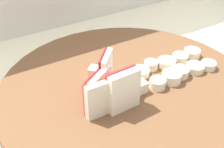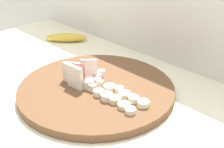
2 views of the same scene
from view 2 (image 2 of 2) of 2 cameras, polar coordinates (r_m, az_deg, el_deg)
tile_backsplash at (r=1.12m, az=9.44°, el=-9.70°), size 2.40×0.04×1.23m
cutting_board at (r=0.80m, az=-2.80°, el=-2.84°), size 0.39×0.39×0.02m
apple_wedge_fan at (r=0.80m, az=-6.16°, el=0.14°), size 0.08×0.07×0.06m
apple_dice_pile at (r=0.80m, az=-3.55°, el=-1.38°), size 0.06×0.10×0.02m
banana_slice_rows at (r=0.74m, az=1.40°, el=-4.21°), size 0.14×0.07×0.02m
banana_peel at (r=1.14m, az=-8.12°, el=6.42°), size 0.14×0.13×0.03m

